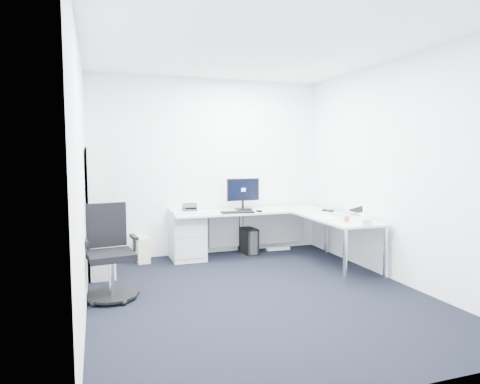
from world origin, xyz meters
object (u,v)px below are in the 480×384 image
object	(u,v)px
l_desk	(258,237)
laptop	(342,206)
task_chair	(111,253)
monitor	(243,194)
bookshelf	(101,211)

from	to	relation	value
l_desk	laptop	distance (m)	1.28
task_chair	monitor	xyz separation A→B (m)	(2.00, 1.44, 0.44)
laptop	l_desk	bearing A→B (deg)	155.13
task_chair	laptop	size ratio (longest dim) A/B	2.70
bookshelf	monitor	size ratio (longest dim) A/B	3.18
monitor	laptop	distance (m)	1.50
bookshelf	monitor	world-z (taller)	bookshelf
l_desk	laptop	world-z (taller)	laptop
bookshelf	l_desk	bearing A→B (deg)	-1.32
bookshelf	task_chair	bearing A→B (deg)	-85.76
bookshelf	laptop	distance (m)	3.28
monitor	laptop	size ratio (longest dim) A/B	1.36
monitor	laptop	bearing A→B (deg)	-42.13
l_desk	bookshelf	distance (m)	2.23
task_chair	monitor	bearing A→B (deg)	27.88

